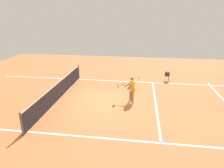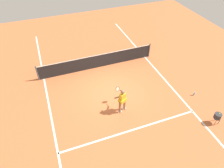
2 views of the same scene
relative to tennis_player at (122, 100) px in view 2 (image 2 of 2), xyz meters
name	(u,v)px [view 2 (image 2 of 2)]	position (x,y,z in m)	size (l,w,h in m)	color
ground_plane	(110,90)	(-0.05, 1.77, -0.85)	(25.42, 25.42, 0.00)	#C66638
service_line_marking	(131,130)	(-0.05, -1.44, -0.84)	(7.49, 0.10, 0.01)	white
sideline_left_marking	(49,106)	(-3.80, 1.77, -0.84)	(0.10, 17.55, 0.01)	white
sideline_right_marking	(163,77)	(3.69, 1.77, -0.84)	(0.10, 17.55, 0.01)	white
court_net	(97,61)	(-0.05, 4.35, -0.33)	(8.17, 0.08, 1.11)	#4C4C51
tennis_player	(122,100)	(0.00, 0.00, 0.00)	(0.67, 1.11, 1.55)	#8C6647
ball_hopper	(218,116)	(4.28, -2.52, -0.30)	(0.36, 0.36, 0.74)	#333338
water_bottle	(194,94)	(4.57, -0.39, -0.73)	(0.07, 0.07, 0.24)	#4C9EE5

